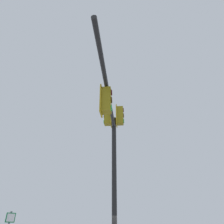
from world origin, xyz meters
TOP-DOWN VIEW (x-y plane):
  - signal_mast_assembly at (1.34, -0.18)m, footprint 5.33×3.47m

SIDE VIEW (x-z plane):
  - signal_mast_assembly at x=1.34m, z-range 1.54..8.86m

